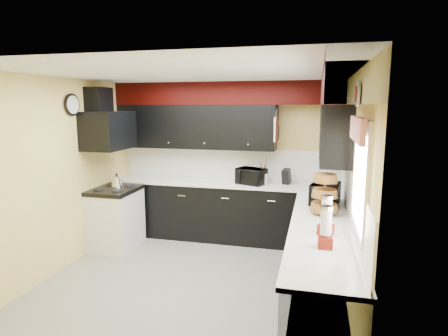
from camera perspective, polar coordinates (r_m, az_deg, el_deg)
name	(u,v)px	position (r m, az deg, el deg)	size (l,w,h in m)	color
ground	(195,279)	(4.89, -4.48, -16.52)	(3.60, 3.60, 0.00)	gray
wall_back	(228,160)	(6.19, 0.62, 1.24)	(3.60, 0.06, 2.50)	#E0C666
wall_right	(352,189)	(4.27, 18.89, -3.06)	(0.06, 3.60, 2.50)	#E0C666
wall_left	(63,174)	(5.33, -23.38, -0.91)	(0.06, 3.60, 2.50)	#E0C666
ceiling	(192,74)	(4.40, -4.92, 14.15)	(3.60, 3.60, 0.06)	white
cab_back	(224,212)	(6.07, -0.05, -6.65)	(3.60, 0.60, 0.90)	black
cab_right	(320,267)	(4.22, 14.44, -14.47)	(0.60, 3.00, 0.90)	black
counter_back	(224,183)	(5.96, -0.05, -2.31)	(3.62, 0.64, 0.04)	white
counter_right	(322,225)	(4.05, 14.72, -8.38)	(0.64, 3.02, 0.04)	white
splash_back	(228,164)	(6.19, 0.60, 0.68)	(3.60, 0.02, 0.50)	white
splash_right	(350,194)	(4.28, 18.72, -3.84)	(0.02, 3.60, 0.50)	white
upper_back	(196,127)	(6.10, -4.36, 6.29)	(2.60, 0.35, 0.70)	black
upper_right	(334,132)	(5.07, 16.41, 5.27)	(0.35, 1.80, 0.70)	black
soffit_back	(225,93)	(5.95, 0.23, 11.29)	(3.60, 0.36, 0.35)	black
soffit_right	(341,87)	(3.99, 17.33, 11.72)	(0.36, 3.24, 0.35)	black
stove	(116,220)	(5.96, -16.14, -7.56)	(0.60, 0.75, 0.86)	white
cooktop	(114,190)	(5.84, -16.35, -3.24)	(0.62, 0.77, 0.06)	black
hood	(108,130)	(5.74, -17.20, 5.49)	(0.50, 0.78, 0.55)	black
hood_duct	(99,101)	(5.80, -18.53, 9.62)	(0.24, 0.40, 0.40)	black
window	(361,177)	(3.33, 20.19, -1.32)	(0.03, 0.86, 0.96)	white
valance	(357,129)	(3.28, 19.64, 5.60)	(0.04, 0.88, 0.20)	red
pan_top	(277,115)	(5.74, 8.12, 8.02)	(0.03, 0.22, 0.40)	black
pan_mid	(276,132)	(5.62, 7.92, 5.44)	(0.03, 0.28, 0.46)	black
pan_low	(278,133)	(5.88, 8.18, 5.32)	(0.03, 0.24, 0.42)	black
cut_board	(276,129)	(5.50, 7.90, 5.87)	(0.03, 0.26, 0.35)	white
baskets	(325,193)	(4.32, 15.08, -3.69)	(0.27, 0.27, 0.50)	brown
clock	(72,105)	(5.43, -22.15, 8.92)	(0.03, 0.30, 0.30)	black
deco_plate	(358,94)	(3.83, 19.70, 10.58)	(0.03, 0.24, 0.24)	white
toaster_oven	(251,176)	(5.79, 4.15, -1.24)	(0.42, 0.35, 0.25)	black
microwave	(325,194)	(4.79, 15.15, -3.78)	(0.46, 0.31, 0.26)	black
utensil_crock	(263,179)	(5.81, 5.99, -1.63)	(0.16, 0.16, 0.17)	silver
knife_block	(286,177)	(5.84, 9.47, -1.33)	(0.11, 0.15, 0.23)	black
kettle	(117,181)	(5.95, -16.02, -1.94)	(0.17, 0.17, 0.15)	silver
dispenser_a	(326,217)	(3.65, 15.32, -7.27)	(0.12, 0.12, 0.34)	#681706
dispenser_b	(326,229)	(3.33, 15.23, -9.02)	(0.12, 0.12, 0.33)	#6E0011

